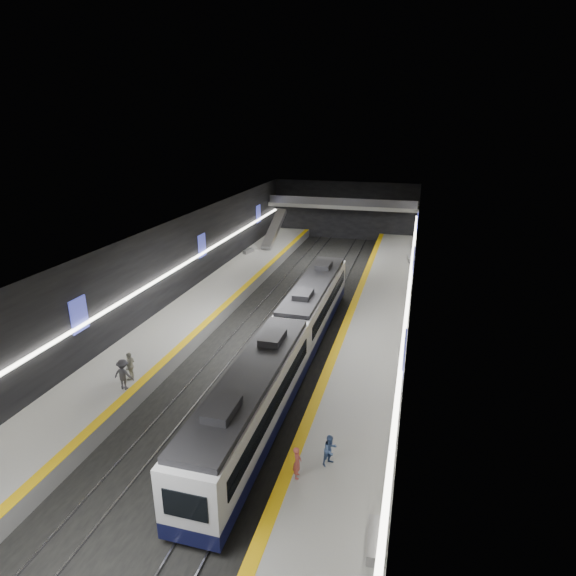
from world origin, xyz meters
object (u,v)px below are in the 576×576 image
(bench_right_far, at_px, (410,259))
(passenger_left_b, at_px, (123,375))
(train, at_px, (289,341))
(passenger_right_a, at_px, (297,463))
(passenger_right_b, at_px, (330,450))
(passenger_left_a, at_px, (130,366))
(bench_left_far, at_px, (248,251))
(bench_right_near, at_px, (375,540))
(escalator, at_px, (274,229))

(bench_right_far, distance_m, passenger_left_b, 35.66)
(train, height_order, passenger_right_a, train)
(train, height_order, passenger_right_b, train)
(passenger_right_a, distance_m, passenger_left_a, 13.13)
(bench_left_far, xyz_separation_m, passenger_right_b, (16.18, -33.95, 0.54))
(bench_right_far, xyz_separation_m, passenger_right_b, (-2.45, -35.47, 0.52))
(bench_right_near, distance_m, passenger_left_a, 17.68)
(bench_right_far, bearing_deg, escalator, 160.95)
(passenger_left_a, bearing_deg, bench_right_near, 51.30)
(bench_right_far, xyz_separation_m, passenger_left_b, (-15.32, -32.20, 0.70))
(bench_left_far, distance_m, passenger_left_b, 30.87)
(passenger_right_a, bearing_deg, bench_right_far, -15.50)
(passenger_right_a, height_order, passenger_left_b, passenger_left_b)
(passenger_left_a, relative_size, passenger_left_b, 0.96)
(bench_right_far, bearing_deg, passenger_left_a, -123.23)
(passenger_right_b, bearing_deg, passenger_right_a, 171.83)
(escalator, height_order, bench_right_far, escalator)
(bench_left_far, height_order, passenger_left_b, passenger_left_b)
(escalator, height_order, passenger_left_a, escalator)
(bench_left_far, relative_size, bench_right_far, 0.90)
(bench_left_far, bearing_deg, bench_right_near, -51.29)
(passenger_left_a, bearing_deg, escalator, 171.84)
(train, height_order, bench_right_near, train)
(passenger_right_a, bearing_deg, passenger_left_a, 55.04)
(train, bearing_deg, passenger_left_a, -148.19)
(bench_right_near, bearing_deg, passenger_right_b, 118.36)
(train, xyz_separation_m, bench_right_far, (7.00, 25.79, -0.95))
(passenger_right_b, relative_size, passenger_left_a, 0.84)
(escalator, bearing_deg, passenger_left_a, -87.65)
(passenger_right_a, distance_m, passenger_right_b, 1.75)
(bench_right_near, xyz_separation_m, bench_right_far, (0.00, 39.45, -0.00))
(bench_right_far, distance_m, passenger_left_a, 34.79)
(passenger_right_b, height_order, passenger_left_b, passenger_left_b)
(bench_right_far, relative_size, passenger_left_b, 1.05)
(bench_left_far, height_order, bench_right_near, bench_right_near)
(bench_left_far, relative_size, passenger_left_b, 0.94)
(bench_right_near, distance_m, bench_right_far, 39.45)
(bench_left_far, relative_size, bench_right_near, 0.89)
(bench_right_near, bearing_deg, passenger_left_a, 148.58)
(bench_left_far, height_order, passenger_left_a, passenger_left_a)
(train, bearing_deg, passenger_right_b, -64.83)
(bench_right_near, bearing_deg, bench_left_far, 112.93)
(train, relative_size, bench_right_near, 15.07)
(passenger_right_a, relative_size, passenger_left_b, 0.82)
(escalator, bearing_deg, passenger_right_b, -69.64)
(train, height_order, bench_right_far, train)
(passenger_right_b, xyz_separation_m, passenger_left_b, (-12.87, 3.27, 0.18))
(bench_left_far, distance_m, passenger_right_b, 37.61)
(train, distance_m, passenger_left_b, 10.51)
(passenger_right_a, bearing_deg, passenger_right_b, -55.01)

